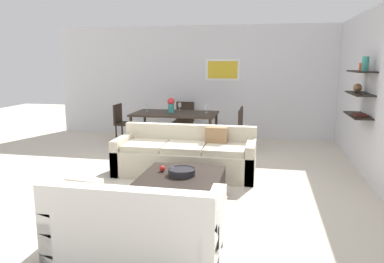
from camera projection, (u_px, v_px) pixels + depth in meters
ground_plane at (174, 179)px, 5.96m from camera, size 18.00×18.00×0.00m
back_wall_unit at (221, 82)px, 9.05m from camera, size 8.40×0.09×2.70m
right_wall_shelf_unit at (374, 95)px, 5.70m from camera, size 0.34×8.20×2.70m
sofa_beige at (186, 157)px, 6.21m from camera, size 2.30×0.90×0.78m
loveseat_white at (137, 224)px, 3.64m from camera, size 1.64×0.90×0.78m
coffee_table at (181, 189)px, 4.96m from camera, size 1.06×1.07×0.38m
decorative_bowl at (182, 172)px, 4.91m from camera, size 0.36×0.36×0.09m
apple_on_coffee_table at (162, 169)px, 5.08m from camera, size 0.08×0.08×0.08m
dining_table at (175, 116)px, 8.11m from camera, size 1.81×1.03×0.75m
dining_chair_right_far at (236, 124)px, 8.11m from camera, size 0.44×0.44×0.88m
dining_chair_head at (184, 118)px, 9.03m from camera, size 0.44×0.44×0.88m
dining_chair_right_near at (234, 128)px, 7.66m from camera, size 0.44×0.44×0.88m
dining_chair_left_far at (123, 120)px, 8.62m from camera, size 0.44×0.44×0.88m
wine_glass_right_far at (206, 108)px, 8.07m from camera, size 0.06×0.06×0.17m
wine_glass_left_far at (147, 106)px, 8.33m from camera, size 0.06×0.06×0.15m
wine_glass_head at (180, 105)px, 8.52m from camera, size 0.07×0.07×0.17m
centerpiece_vase at (171, 104)px, 8.08m from camera, size 0.16×0.16×0.33m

